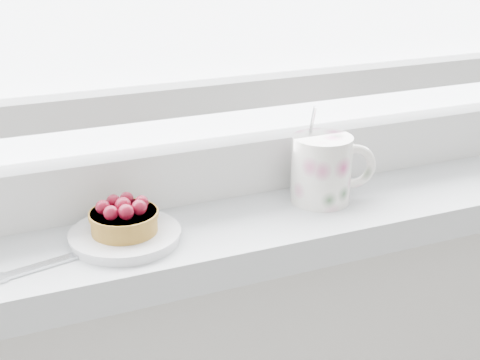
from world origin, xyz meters
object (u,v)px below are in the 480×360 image
floral_mug (324,168)px  fork (85,253)px  saucer (125,236)px  raspberry_tart (124,217)px

floral_mug → fork: floral_mug is taller
saucer → raspberry_tart: 0.02m
raspberry_tart → fork: size_ratio=0.35×
saucer → fork: 0.05m
floral_mug → fork: (-0.30, -0.03, -0.04)m
fork → floral_mug: bearing=5.0°
saucer → raspberry_tart: (-0.00, -0.00, 0.02)m
saucer → fork: saucer is taller
saucer → raspberry_tart: bearing=-97.0°
raspberry_tart → fork: (-0.05, -0.01, -0.03)m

